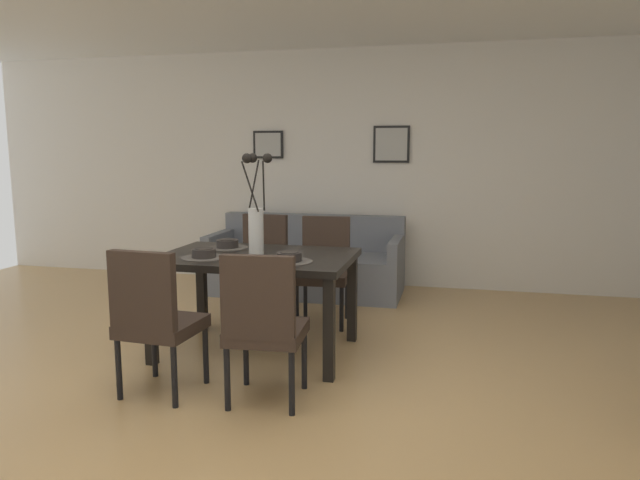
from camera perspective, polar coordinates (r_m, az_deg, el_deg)
The scene contains 17 objects.
ground_plane at distance 3.68m, azimuth -5.93°, elevation -15.20°, with size 9.00×9.00×0.00m, color tan.
back_wall_panel at distance 6.52m, azimuth 3.45°, elevation 7.07°, with size 9.00×0.10×2.60m, color silver.
dining_table at distance 4.27m, azimuth -6.27°, elevation -2.59°, with size 1.40×0.96×0.74m.
dining_chair_near_left at distance 3.65m, azimuth -16.01°, elevation -7.15°, with size 0.47×0.47×0.92m.
dining_chair_near_right at distance 5.24m, azimuth -5.86°, elevation -2.06°, with size 0.47×0.47×0.92m.
dining_chair_far_left at distance 3.41m, azimuth -5.60°, elevation -7.97°, with size 0.47×0.47×0.92m.
dining_chair_far_right at distance 5.05m, azimuth 0.41°, elevation -2.42°, with size 0.47×0.47×0.92m.
centerpiece_vase at distance 4.22m, azimuth -6.33°, elevation 2.35°, with size 0.21×0.23×0.73m.
placemat_near_left at distance 4.18m, azimuth -11.35°, elevation -1.71°, with size 0.32×0.32×0.01m, color #4C4742.
bowl_near_left at distance 4.17m, azimuth -11.37°, elevation -1.20°, with size 0.17×0.17×0.07m.
placemat_near_right at distance 4.57m, azimuth -9.10°, elevation -0.76°, with size 0.32×0.32×0.01m, color #4C4742.
bowl_near_right at distance 4.56m, azimuth -9.11°, elevation -0.30°, with size 0.17×0.17×0.07m.
placemat_far_left at distance 3.96m, azimuth -3.04°, elevation -2.12°, with size 0.32×0.32×0.01m, color #4C4742.
bowl_far_left at distance 3.95m, azimuth -3.04°, elevation -1.59°, with size 0.17×0.17×0.07m.
sofa at distance 6.17m, azimuth -1.30°, elevation -2.57°, with size 2.01×0.84×0.80m.
framed_picture_left at distance 6.69m, azimuth -5.13°, elevation 9.35°, with size 0.35×0.03×0.31m.
framed_picture_center at distance 6.39m, azimuth 7.05°, elevation 9.35°, with size 0.39×0.03×0.40m.
Camera 1 is at (1.13, -3.16, 1.49)m, focal length 32.46 mm.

